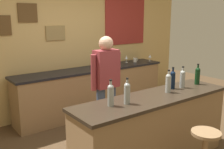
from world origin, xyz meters
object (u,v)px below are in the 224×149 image
(wine_bottle_f, at_px, (197,75))
(coffee_mug, at_px, (135,60))
(wine_bottle_d, at_px, (173,79))
(wine_bottle_b, at_px, (127,92))
(wine_bottle_c, at_px, (168,82))
(wine_glass_b, at_px, (109,60))
(wine_glass_c, at_px, (126,57))
(wine_glass_a, at_px, (104,61))
(bartender, at_px, (106,82))
(wine_bottle_a, at_px, (111,94))
(wine_bottle_e, at_px, (182,78))
(wine_glass_d, at_px, (150,56))

(wine_bottle_f, relative_size, coffee_mug, 2.45)
(wine_bottle_d, bearing_deg, wine_bottle_b, -172.87)
(wine_bottle_c, distance_m, wine_bottle_f, 0.66)
(wine_bottle_b, xyz_separation_m, wine_glass_b, (1.32, 2.16, -0.05))
(wine_glass_b, bearing_deg, wine_bottle_c, -105.54)
(wine_bottle_b, xyz_separation_m, wine_bottle_f, (1.39, 0.06, 0.00))
(wine_bottle_d, xyz_separation_m, wine_glass_c, (0.89, 2.05, -0.05))
(wine_bottle_b, xyz_separation_m, wine_glass_c, (1.79, 2.16, -0.05))
(wine_bottle_d, height_order, wine_bottle_f, same)
(wine_bottle_f, bearing_deg, wine_glass_a, 97.83)
(bartender, relative_size, wine_bottle_a, 5.29)
(wine_glass_b, bearing_deg, wine_bottle_d, -101.31)
(wine_bottle_c, relative_size, wine_bottle_e, 1.00)
(coffee_mug, bearing_deg, wine_bottle_a, -136.83)
(wine_bottle_a, bearing_deg, bartender, 57.35)
(wine_bottle_e, bearing_deg, bartender, 130.16)
(bartender, height_order, wine_bottle_a, bartender)
(coffee_mug, bearing_deg, wine_glass_d, -16.32)
(wine_glass_c, xyz_separation_m, coffee_mug, (0.18, -0.07, -0.06))
(wine_bottle_c, relative_size, wine_glass_b, 1.97)
(coffee_mug, bearing_deg, wine_bottle_f, -106.19)
(wine_bottle_b, distance_m, wine_bottle_e, 1.06)
(bartender, relative_size, wine_bottle_b, 5.29)
(bartender, bearing_deg, wine_bottle_e, -49.84)
(bartender, relative_size, wine_glass_c, 10.45)
(wine_glass_c, bearing_deg, wine_bottle_f, -100.90)
(wine_bottle_b, relative_size, wine_bottle_c, 1.00)
(wine_bottle_b, bearing_deg, wine_glass_d, 40.42)
(wine_bottle_b, distance_m, coffee_mug, 2.88)
(wine_bottle_b, xyz_separation_m, wine_glass_d, (2.33, 1.99, -0.05))
(bartender, distance_m, coffee_mug, 2.01)
(wine_bottle_b, xyz_separation_m, wine_glass_a, (1.11, 2.06, -0.05))
(bartender, xyz_separation_m, wine_bottle_b, (-0.35, -0.90, 0.12))
(wine_bottle_a, xyz_separation_m, wine_glass_d, (2.52, 1.93, -0.05))
(wine_bottle_b, relative_size, wine_glass_a, 1.97)
(wine_bottle_b, distance_m, wine_glass_b, 2.53)
(bartender, distance_m, wine_glass_c, 1.92)
(wine_bottle_b, distance_m, wine_glass_a, 2.34)
(wine_glass_c, relative_size, wine_glass_d, 1.00)
(wine_bottle_e, height_order, coffee_mug, wine_bottle_e)
(wine_bottle_c, xyz_separation_m, coffee_mug, (1.25, 2.06, -0.11))
(wine_bottle_a, height_order, wine_bottle_e, same)
(wine_bottle_e, bearing_deg, wine_glass_d, 56.45)
(wine_bottle_a, xyz_separation_m, wine_bottle_d, (1.10, 0.06, 0.00))
(wine_bottle_a, relative_size, wine_bottle_c, 1.00)
(wine_bottle_d, bearing_deg, wine_glass_c, 66.62)
(wine_bottle_e, xyz_separation_m, wine_glass_a, (0.06, 1.99, -0.05))
(wine_glass_b, bearing_deg, coffee_mug, -5.95)
(bartender, height_order, wine_glass_b, bartender)
(wine_bottle_d, distance_m, coffee_mug, 2.25)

